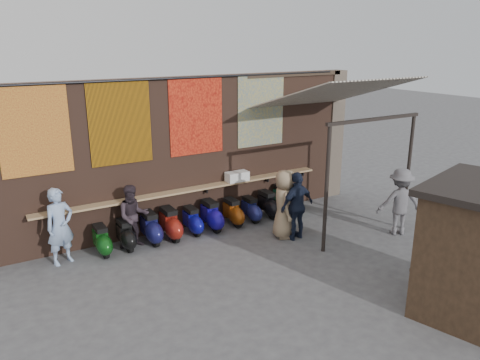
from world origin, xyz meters
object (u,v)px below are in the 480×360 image
(diner_left, at_px, (60,226))
(scooter_stool_1, at_px, (126,235))
(scooter_stool_4, at_px, (192,221))
(scooter_stool_7, at_px, (251,210))
(market_stall, at_px, (480,253))
(shopper_navy, at_px, (297,206))
(shopper_grey, at_px, (400,202))
(shopper_tan, at_px, (284,204))
(scooter_stool_6, at_px, (233,212))
(scooter_stool_2, at_px, (151,228))
(scooter_stool_5, at_px, (211,216))
(scooter_stool_8, at_px, (268,204))
(scooter_stool_0, at_px, (102,241))
(scooter_stool_3, at_px, (170,224))
(scooter_stool_9, at_px, (284,199))
(shelf_box, at_px, (237,176))
(diner_right, at_px, (133,216))

(diner_left, bearing_deg, scooter_stool_1, -18.50)
(scooter_stool_4, relative_size, scooter_stool_7, 1.04)
(scooter_stool_1, xyz_separation_m, market_stall, (4.70, -5.99, 0.81))
(diner_left, height_order, shopper_navy, diner_left)
(shopper_grey, bearing_deg, shopper_tan, 1.27)
(shopper_tan, bearing_deg, scooter_stool_6, 57.55)
(scooter_stool_2, relative_size, diner_left, 0.47)
(scooter_stool_5, bearing_deg, scooter_stool_1, -179.99)
(scooter_stool_2, height_order, shopper_grey, shopper_grey)
(scooter_stool_4, height_order, diner_left, diner_left)
(market_stall, bearing_deg, shopper_tan, 86.15)
(scooter_stool_2, relative_size, scooter_stool_8, 1.07)
(diner_left, bearing_deg, scooter_stool_0, -20.79)
(scooter_stool_2, xyz_separation_m, shopper_navy, (3.28, -1.64, 0.49))
(scooter_stool_7, bearing_deg, scooter_stool_3, 179.82)
(scooter_stool_6, distance_m, scooter_stool_9, 1.79)
(scooter_stool_2, relative_size, shopper_grey, 0.47)
(shopper_navy, bearing_deg, diner_left, -23.45)
(shelf_box, height_order, scooter_stool_2, shelf_box)
(scooter_stool_6, distance_m, shopper_grey, 4.40)
(diner_left, height_order, shopper_grey, diner_left)
(scooter_stool_3, height_order, market_stall, market_stall)
(shopper_tan, bearing_deg, scooter_stool_5, 75.09)
(shelf_box, bearing_deg, market_stall, -77.78)
(scooter_stool_0, bearing_deg, scooter_stool_3, 0.50)
(scooter_stool_1, relative_size, diner_left, 0.43)
(scooter_stool_8, bearing_deg, scooter_stool_6, -179.50)
(shelf_box, xyz_separation_m, market_stall, (1.37, -6.32, -0.08))
(scooter_stool_1, distance_m, scooter_stool_9, 4.79)
(diner_right, xyz_separation_m, shopper_grey, (6.17, -2.78, 0.09))
(shopper_navy, bearing_deg, shopper_grey, 149.24)
(scooter_stool_3, height_order, scooter_stool_4, scooter_stool_3)
(scooter_stool_7, relative_size, scooter_stool_8, 0.91)
(scooter_stool_6, xyz_separation_m, market_stall, (1.70, -5.99, 0.81))
(scooter_stool_9, xyz_separation_m, shopper_tan, (-1.07, -1.43, 0.49))
(scooter_stool_4, height_order, scooter_stool_9, scooter_stool_9)
(scooter_stool_2, height_order, scooter_stool_5, scooter_stool_2)
(scooter_stool_0, height_order, scooter_stool_8, scooter_stool_8)
(scooter_stool_1, height_order, shopper_grey, shopper_grey)
(shopper_navy, relative_size, market_stall, 0.75)
(scooter_stool_6, xyz_separation_m, diner_left, (-4.46, 0.03, 0.53))
(scooter_stool_6, bearing_deg, shopper_tan, -62.37)
(shopper_navy, bearing_deg, shelf_box, -79.60)
(shelf_box, height_order, diner_left, diner_left)
(scooter_stool_1, relative_size, scooter_stool_7, 1.06)
(shopper_grey, xyz_separation_m, market_stall, (-1.69, -3.24, 0.29))
(scooter_stool_8, height_order, shopper_navy, shopper_navy)
(scooter_stool_7, bearing_deg, scooter_stool_4, 179.17)
(scooter_stool_6, relative_size, scooter_stool_7, 1.06)
(shelf_box, relative_size, scooter_stool_1, 0.84)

